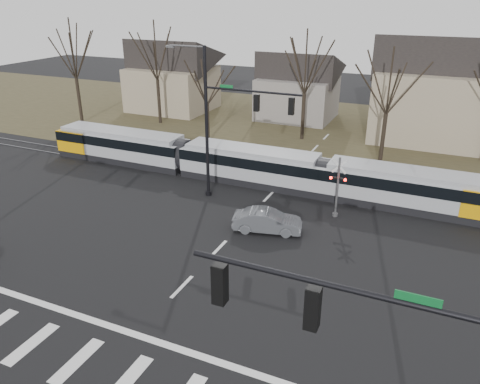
% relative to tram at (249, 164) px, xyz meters
% --- Properties ---
extents(ground, '(140.00, 140.00, 0.00)m').
position_rel_tram_xyz_m(ground, '(2.34, -16.00, -1.44)').
color(ground, black).
extents(grass_verge, '(140.00, 28.00, 0.01)m').
position_rel_tram_xyz_m(grass_verge, '(2.34, 16.00, -1.44)').
color(grass_verge, '#38331E').
rests_on(grass_verge, ground).
extents(crosswalk, '(27.00, 2.60, 0.01)m').
position_rel_tram_xyz_m(crosswalk, '(2.34, -20.00, -1.44)').
color(crosswalk, silver).
rests_on(crosswalk, ground).
extents(stop_line, '(28.00, 0.35, 0.01)m').
position_rel_tram_xyz_m(stop_line, '(2.34, -17.80, -1.44)').
color(stop_line, silver).
rests_on(stop_line, ground).
extents(lane_dashes, '(0.18, 30.00, 0.01)m').
position_rel_tram_xyz_m(lane_dashes, '(2.34, -0.00, -1.44)').
color(lane_dashes, silver).
rests_on(lane_dashes, ground).
extents(rail_pair, '(90.00, 1.52, 0.06)m').
position_rel_tram_xyz_m(rail_pair, '(2.34, -0.20, -1.41)').
color(rail_pair, '#59595E').
rests_on(rail_pair, ground).
extents(tram, '(34.97, 2.60, 2.65)m').
position_rel_tram_xyz_m(tram, '(0.00, 0.00, 0.00)').
color(tram, gray).
rests_on(tram, ground).
extents(sedan, '(3.35, 4.78, 1.36)m').
position_rel_tram_xyz_m(sedan, '(4.08, -6.90, -0.77)').
color(sedan, '#505257').
rests_on(sedan, ground).
extents(signal_pole_far, '(9.28, 0.44, 10.20)m').
position_rel_tram_xyz_m(signal_pole_far, '(-0.07, -3.50, 4.25)').
color(signal_pole_far, black).
rests_on(signal_pole_far, ground).
extents(rail_crossing_signal, '(1.08, 0.36, 4.00)m').
position_rel_tram_xyz_m(rail_crossing_signal, '(7.34, -3.21, 0.44)').
color(rail_crossing_signal, '#59595B').
rests_on(rail_crossing_signal, ground).
extents(tree_row, '(59.20, 7.20, 10.00)m').
position_rel_tram_xyz_m(tree_row, '(4.34, 10.00, 3.56)').
color(tree_row, black).
rests_on(tree_row, ground).
extents(house_a, '(9.72, 8.64, 8.60)m').
position_rel_tram_xyz_m(house_a, '(-17.66, 18.00, 3.02)').
color(house_a, gray).
rests_on(house_a, ground).
extents(house_b, '(8.64, 7.56, 7.65)m').
position_rel_tram_xyz_m(house_b, '(-2.66, 20.00, 2.52)').
color(house_b, slate).
rests_on(house_b, ground).
extents(house_c, '(10.80, 8.64, 10.10)m').
position_rel_tram_xyz_m(house_c, '(11.34, 17.00, 3.79)').
color(house_c, gray).
rests_on(house_c, ground).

